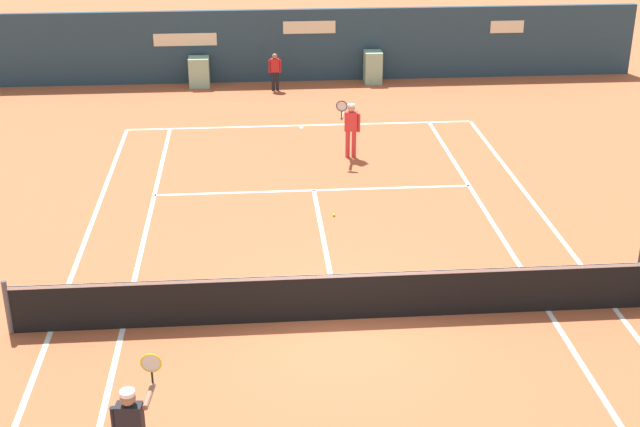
% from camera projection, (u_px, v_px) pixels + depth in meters
% --- Properties ---
extents(ground_plane, '(80.00, 80.00, 0.01)m').
position_uv_depth(ground_plane, '(336.00, 304.00, 17.06)').
color(ground_plane, '#B25633').
extents(tennis_net, '(12.10, 0.10, 1.07)m').
position_uv_depth(tennis_net, '(339.00, 295.00, 16.33)').
color(tennis_net, '#4C4C51').
rests_on(tennis_net, ground_plane).
extents(sponsor_back_wall, '(25.00, 1.02, 2.56)m').
position_uv_depth(sponsor_back_wall, '(291.00, 47.00, 31.51)').
color(sponsor_back_wall, '#233D4C').
rests_on(sponsor_back_wall, ground_plane).
extents(player_on_baseline, '(0.71, 0.64, 1.78)m').
position_uv_depth(player_on_baseline, '(351.00, 125.00, 24.22)').
color(player_on_baseline, red).
rests_on(player_on_baseline, ground_plane).
extents(player_near_side, '(0.69, 0.66, 1.81)m').
position_uv_depth(player_near_side, '(132.00, 427.00, 12.03)').
color(player_near_side, black).
rests_on(player_near_side, ground_plane).
extents(ball_kid_left_post, '(0.44, 0.18, 1.31)m').
position_uv_depth(ball_kid_left_post, '(275.00, 69.00, 30.51)').
color(ball_kid_left_post, black).
rests_on(ball_kid_left_post, ground_plane).
extents(tennis_ball_near_service_line, '(0.07, 0.07, 0.07)m').
position_uv_depth(tennis_ball_near_service_line, '(334.00, 215.00, 20.88)').
color(tennis_ball_near_service_line, '#CCE033').
rests_on(tennis_ball_near_service_line, ground_plane).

